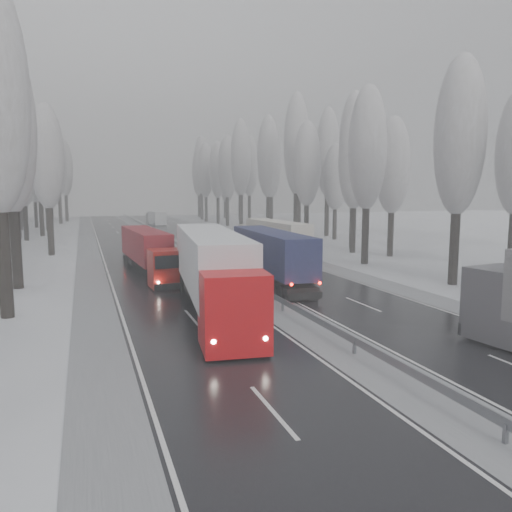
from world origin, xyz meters
TOP-DOWN VIEW (x-y plane):
  - ground at (0.00, 0.00)m, footprint 260.00×260.00m
  - carriageway_right at (5.25, 30.00)m, footprint 7.50×200.00m
  - carriageway_left at (-5.25, 30.00)m, footprint 7.50×200.00m
  - median_slush at (0.00, 30.00)m, footprint 3.00×200.00m
  - shoulder_right at (10.20, 30.00)m, footprint 2.40×200.00m
  - shoulder_left at (-10.20, 30.00)m, footprint 2.40×200.00m
  - median_guardrail at (0.00, 29.99)m, footprint 0.12×200.00m
  - tree_16 at (15.04, 15.67)m, footprint 3.60×3.60m
  - tree_18 at (14.51, 27.03)m, footprint 3.60×3.60m
  - tree_19 at (20.02, 31.03)m, footprint 3.60×3.60m
  - tree_20 at (17.90, 35.17)m, footprint 3.60×3.60m
  - tree_21 at (20.12, 39.17)m, footprint 3.60×3.60m
  - tree_22 at (17.02, 45.60)m, footprint 3.60×3.60m
  - tree_23 at (23.31, 49.60)m, footprint 3.60×3.60m
  - tree_24 at (17.90, 51.02)m, footprint 3.60×3.60m
  - tree_25 at (24.81, 55.02)m, footprint 3.60×3.60m
  - tree_26 at (17.56, 61.27)m, footprint 3.60×3.60m
  - tree_27 at (24.72, 65.27)m, footprint 3.60×3.60m
  - tree_28 at (16.34, 71.95)m, footprint 3.60×3.60m
  - tree_29 at (23.71, 75.95)m, footprint 3.60×3.60m
  - tree_30 at (16.56, 81.70)m, footprint 3.60×3.60m
  - tree_31 at (22.48, 85.70)m, footprint 3.60×3.60m
  - tree_32 at (16.63, 89.21)m, footprint 3.60×3.60m
  - tree_33 at (19.77, 93.21)m, footprint 3.60×3.60m
  - tree_34 at (15.73, 96.32)m, footprint 3.60×3.60m
  - tree_35 at (24.94, 100.32)m, footprint 3.60×3.60m
  - tree_36 at (17.04, 106.16)m, footprint 3.60×3.60m
  - tree_37 at (24.02, 110.16)m, footprint 3.60×3.60m
  - tree_38 at (18.73, 116.73)m, footprint 3.60×3.60m
  - tree_39 at (21.55, 120.73)m, footprint 3.60×3.60m
  - tree_58 at (-15.13, 24.57)m, footprint 3.60×3.60m
  - tree_62 at (-13.94, 43.73)m, footprint 3.60×3.60m
  - tree_64 at (-18.26, 52.71)m, footprint 3.60×3.60m
  - tree_65 at (-20.05, 56.71)m, footprint 3.60×3.60m
  - tree_66 at (-18.16, 62.35)m, footprint 3.60×3.60m
  - tree_67 at (-19.54, 66.35)m, footprint 3.60×3.60m
  - tree_68 at (-16.58, 69.11)m, footprint 3.60×3.60m
  - tree_69 at (-21.42, 73.11)m, footprint 3.60×3.60m
  - tree_70 at (-16.33, 79.19)m, footprint 3.60×3.60m
  - tree_71 at (-21.09, 83.19)m, footprint 3.60×3.60m
  - tree_72 at (-18.93, 88.54)m, footprint 3.60×3.60m
  - tree_73 at (-21.82, 92.54)m, footprint 3.60×3.60m
  - tree_74 at (-15.07, 99.33)m, footprint 3.60×3.60m
  - tree_75 at (-24.20, 103.33)m, footprint 3.60×3.60m
  - tree_76 at (-14.05, 108.72)m, footprint 3.60×3.60m
  - tree_77 at (-19.66, 112.72)m, footprint 3.60×3.60m
  - tree_78 at (-17.56, 115.31)m, footprint 3.60×3.60m
  - tree_79 at (-20.33, 119.31)m, footprint 3.60×3.60m
  - truck_blue_box at (2.30, 20.85)m, footprint 3.11×15.52m
  - truck_cream_box at (8.20, 35.01)m, footprint 2.82×14.87m
  - box_truck_distant at (3.43, 88.33)m, footprint 3.15×7.61m
  - truck_red_white at (-3.93, 12.68)m, footprint 4.82×17.93m
  - truck_red_red at (-5.66, 27.58)m, footprint 3.14×14.28m

SIDE VIEW (x-z plane):
  - ground at x=0.00m, z-range 0.00..0.00m
  - carriageway_right at x=5.25m, z-range 0.00..0.03m
  - carriageway_left at x=-5.25m, z-range 0.00..0.03m
  - median_slush at x=0.00m, z-range 0.00..0.04m
  - shoulder_right at x=10.20m, z-range 0.00..0.04m
  - shoulder_left at x=-10.20m, z-range 0.00..0.04m
  - median_guardrail at x=0.00m, z-range 0.22..0.98m
  - box_truck_distant at x=3.43m, z-range 0.03..2.78m
  - truck_red_red at x=-5.66m, z-range 0.30..3.94m
  - truck_cream_box at x=8.20m, z-range 0.32..4.11m
  - truck_blue_box at x=2.30m, z-range 0.33..4.29m
  - truck_red_white at x=-3.93m, z-range 0.38..4.94m
  - tree_23 at x=23.31m, z-range 1.99..15.54m
  - tree_77 at x=-19.66m, z-range 2.10..16.42m
  - tree_33 at x=19.77m, z-range 2.10..16.42m
  - tree_19 at x=20.02m, z-range 2.13..16.70m
  - tree_72 at x=-18.93m, z-range 2.21..17.31m
  - tree_66 at x=-18.16m, z-range 2.22..17.45m
  - tree_64 at x=-18.26m, z-range 2.25..17.67m
  - tree_20 at x=17.90m, z-range 2.29..18.00m
  - tree_22 at x=17.02m, z-range 2.31..18.17m
  - tree_62 at x=-13.94m, z-range 2.34..18.38m
  - tree_39 at x=21.55m, z-range 2.36..18.54m
  - tree_37 at x=24.02m, z-range 2.38..18.75m
  - tree_16 at x=15.04m, z-range 2.40..18.93m
  - tree_18 at x=14.51m, z-range 2.41..18.99m
  - tree_68 at x=-16.58m, z-range 2.42..19.07m
  - tree_79 at x=-20.33m, z-range 2.48..19.54m
  - tree_70 at x=-16.33m, z-range 2.48..19.57m
  - tree_67 at x=-19.54m, z-range 2.48..19.58m
  - tree_58 at x=-15.13m, z-range 2.50..19.71m
  - tree_73 at x=-21.82m, z-range 2.50..19.72m
  - tree_32 at x=16.63m, z-range 2.51..19.85m
  - tree_27 at x=24.72m, z-range 2.55..20.17m
  - tree_34 at x=15.73m, z-range 2.55..20.19m
  - tree_30 at x=16.56m, z-range 2.59..20.45m
  - tree_38 at x=18.73m, z-range 2.60..20.58m
  - tree_29 at x=23.71m, z-range 2.62..20.73m
  - tree_35 at x=24.94m, z-range 2.64..20.89m
  - tree_76 at x=-14.05m, z-range 2.68..21.23m
  - tree_31 at x=22.48m, z-range 2.68..21.26m
  - tree_75 at x=-24.20m, z-range 2.69..21.29m
  - tree_21 at x=20.12m, z-range 2.69..21.31m
  - tree_26 at x=17.56m, z-range 2.71..21.49m
  - tree_69 at x=-21.42m, z-range 2.79..22.13m
  - tree_25 at x=24.81m, z-range 2.80..22.24m
  - tree_65 at x=-20.05m, z-range 2.81..22.29m
  - tree_78 at x=-17.56m, z-range 2.81..22.37m
  - tree_71 at x=-21.09m, z-range 2.82..22.43m
  - tree_28 at x=16.34m, z-range 2.82..22.45m
  - tree_74 at x=-15.07m, z-range 2.83..22.52m
  - tree_36 at x=17.04m, z-range 2.91..23.13m
  - tree_24 at x=17.90m, z-range 2.94..23.43m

